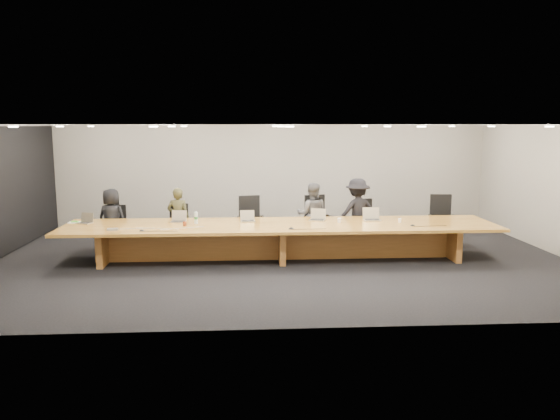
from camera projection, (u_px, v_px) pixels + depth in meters
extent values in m
plane|color=black|center=(281.00, 259.00, 11.51)|extent=(12.00, 12.00, 0.00)
cube|color=#BBB5AA|center=(272.00, 176.00, 15.24)|extent=(12.00, 0.02, 2.80)
cube|color=#8C5D1E|center=(281.00, 225.00, 11.40)|extent=(9.00, 1.80, 0.06)
cube|color=brown|center=(281.00, 243.00, 11.46)|extent=(7.65, 0.15, 0.69)
cube|color=brown|center=(107.00, 245.00, 11.23)|extent=(0.12, 1.26, 0.69)
cube|color=brown|center=(281.00, 243.00, 11.46)|extent=(0.12, 1.26, 0.69)
cube|color=brown|center=(448.00, 241.00, 11.68)|extent=(0.12, 1.26, 0.69)
imported|color=black|center=(112.00, 219.00, 12.29)|extent=(0.78, 0.61, 1.39)
imported|color=#36341D|center=(178.00, 218.00, 12.46)|extent=(0.55, 0.40, 1.39)
imported|color=#4F4F52|center=(312.00, 214.00, 12.67)|extent=(0.79, 0.65, 1.48)
imported|color=black|center=(357.00, 212.00, 12.70)|extent=(1.14, 0.83, 1.58)
cylinder|color=silver|center=(196.00, 218.00, 11.42)|extent=(0.08, 0.08, 0.24)
cylinder|color=maroon|center=(185.00, 224.00, 11.17)|extent=(0.09, 0.09, 0.09)
cone|color=white|center=(339.00, 220.00, 11.54)|extent=(0.10, 0.10, 0.10)
cone|color=white|center=(400.00, 221.00, 11.57)|extent=(0.08, 0.08, 0.08)
cube|color=silver|center=(75.00, 222.00, 11.54)|extent=(0.26, 0.21, 0.02)
cube|color=#53B831|center=(75.00, 222.00, 11.52)|extent=(0.15, 0.09, 0.02)
cube|color=#ABAAAF|center=(112.00, 229.00, 10.73)|extent=(0.23, 0.19, 0.03)
cone|color=black|center=(142.00, 230.00, 10.63)|extent=(0.13, 0.13, 0.03)
cone|color=black|center=(291.00, 228.00, 10.84)|extent=(0.15, 0.15, 0.03)
cone|color=black|center=(413.00, 225.00, 11.18)|extent=(0.13, 0.13, 0.03)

